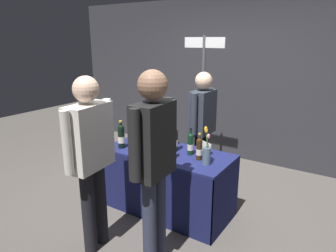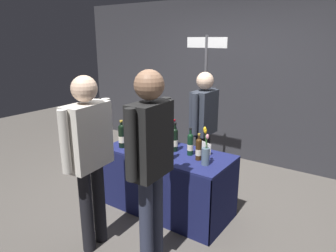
# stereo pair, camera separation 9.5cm
# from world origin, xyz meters

# --- Properties ---
(ground_plane) EXTENTS (12.00, 12.00, 0.00)m
(ground_plane) POSITION_xyz_m (0.00, 0.00, 0.00)
(ground_plane) COLOR #514C47
(back_partition) EXTENTS (6.57, 0.12, 2.60)m
(back_partition) POSITION_xyz_m (0.00, 2.10, 1.30)
(back_partition) COLOR #2D2D33
(back_partition) RESTS_ON ground_plane
(tasting_table) EXTENTS (1.45, 0.68, 0.73)m
(tasting_table) POSITION_xyz_m (0.00, 0.00, 0.50)
(tasting_table) COLOR #191E51
(tasting_table) RESTS_ON ground_plane
(featured_wine_bottle) EXTENTS (0.07, 0.07, 0.30)m
(featured_wine_bottle) POSITION_xyz_m (-0.28, 0.04, 0.86)
(featured_wine_bottle) COLOR #38230F
(featured_wine_bottle) RESTS_ON tasting_table
(display_bottle_0) EXTENTS (0.07, 0.07, 0.33)m
(display_bottle_0) POSITION_xyz_m (0.05, 0.06, 0.87)
(display_bottle_0) COLOR black
(display_bottle_0) RESTS_ON tasting_table
(display_bottle_1) EXTENTS (0.08, 0.08, 0.30)m
(display_bottle_1) POSITION_xyz_m (-0.04, -0.05, 0.87)
(display_bottle_1) COLOR #192333
(display_bottle_1) RESTS_ON tasting_table
(display_bottle_2) EXTENTS (0.07, 0.07, 0.31)m
(display_bottle_2) POSITION_xyz_m (0.26, 0.06, 0.86)
(display_bottle_2) COLOR black
(display_bottle_2) RESTS_ON tasting_table
(display_bottle_3) EXTENTS (0.08, 0.08, 0.30)m
(display_bottle_3) POSITION_xyz_m (-0.06, -0.18, 0.87)
(display_bottle_3) COLOR #192333
(display_bottle_3) RESTS_ON tasting_table
(display_bottle_4) EXTENTS (0.07, 0.07, 0.29)m
(display_bottle_4) POSITION_xyz_m (0.40, -0.02, 0.86)
(display_bottle_4) COLOR #38230F
(display_bottle_4) RESTS_ON tasting_table
(display_bottle_5) EXTENTS (0.08, 0.08, 0.33)m
(display_bottle_5) POSITION_xyz_m (-0.52, -0.19, 0.88)
(display_bottle_5) COLOR black
(display_bottle_5) RESTS_ON tasting_table
(display_bottle_6) EXTENTS (0.07, 0.07, 0.29)m
(display_bottle_6) POSITION_xyz_m (-0.12, 0.08, 0.86)
(display_bottle_6) COLOR black
(display_bottle_6) RESTS_ON tasting_table
(display_bottle_7) EXTENTS (0.07, 0.07, 0.36)m
(display_bottle_7) POSITION_xyz_m (0.15, -0.19, 0.88)
(display_bottle_7) COLOR black
(display_bottle_7) RESTS_ON tasting_table
(display_bottle_8) EXTENTS (0.07, 0.07, 0.32)m
(display_bottle_8) POSITION_xyz_m (-0.06, 0.22, 0.87)
(display_bottle_8) COLOR #192333
(display_bottle_8) RESTS_ON tasting_table
(wine_glass_near_vendor) EXTENTS (0.06, 0.06, 0.12)m
(wine_glass_near_vendor) POSITION_xyz_m (-0.54, 0.17, 0.82)
(wine_glass_near_vendor) COLOR silver
(wine_glass_near_vendor) RESTS_ON tasting_table
(wine_glass_mid) EXTENTS (0.07, 0.07, 0.13)m
(wine_glass_mid) POSITION_xyz_m (-0.46, 0.00, 0.83)
(wine_glass_mid) COLOR silver
(wine_glass_mid) RESTS_ON tasting_table
(flower_vase) EXTENTS (0.08, 0.08, 0.40)m
(flower_vase) POSITION_xyz_m (0.52, -0.09, 0.85)
(flower_vase) COLOR slate
(flower_vase) RESTS_ON tasting_table
(brochure_stand) EXTENTS (0.16, 0.08, 0.12)m
(brochure_stand) POSITION_xyz_m (0.37, 0.21, 0.79)
(brochure_stand) COLOR silver
(brochure_stand) RESTS_ON tasting_table
(vendor_presenter) EXTENTS (0.22, 0.56, 1.57)m
(vendor_presenter) POSITION_xyz_m (0.07, 0.70, 0.93)
(vendor_presenter) COLOR black
(vendor_presenter) RESTS_ON ground_plane
(taster_foreground_right) EXTENTS (0.24, 0.56, 1.74)m
(taster_foreground_right) POSITION_xyz_m (0.40, -0.83, 1.05)
(taster_foreground_right) COLOR #2D3347
(taster_foreground_right) RESTS_ON ground_plane
(taster_foreground_left) EXTENTS (0.25, 0.61, 1.66)m
(taster_foreground_left) POSITION_xyz_m (-0.22, -0.94, 1.00)
(taster_foreground_left) COLOR black
(taster_foreground_left) RESTS_ON ground_plane
(booth_signpost) EXTENTS (0.61, 0.04, 2.01)m
(booth_signpost) POSITION_xyz_m (-0.17, 1.18, 1.24)
(booth_signpost) COLOR #47474C
(booth_signpost) RESTS_ON ground_plane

